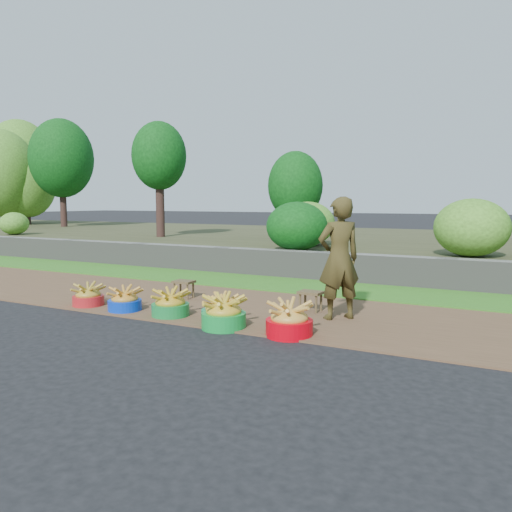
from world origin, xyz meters
The scene contains 15 objects.
ground_plane centered at (0.00, 0.00, 0.00)m, with size 120.00×120.00×0.00m, color black.
dirt_shoulder centered at (0.00, 1.25, 0.01)m, with size 80.00×2.50×0.02m, color brown.
grass_verge centered at (0.00, 3.25, 0.02)m, with size 80.00×1.50×0.04m, color #357920.
retaining_wall centered at (0.00, 4.10, 0.28)m, with size 80.00×0.35×0.55m, color slate.
earth_bank centered at (0.00, 9.00, 0.25)m, with size 80.00×10.00×0.50m, color #3D3F25.
vegetation centered at (-4.19, 8.51, 2.70)m, with size 37.00×8.67×4.79m.
basin_a centered at (-2.20, 0.31, 0.15)m, with size 0.44×0.44×0.33m.
basin_b centered at (-1.51, 0.30, 0.15)m, with size 0.46×0.46×0.34m.
basin_c centered at (-0.75, 0.33, 0.16)m, with size 0.49×0.49×0.37m.
basin_d centered at (0.01, 0.35, 0.16)m, with size 0.48×0.48×0.36m.
basin_e centered at (0.18, 0.14, 0.18)m, with size 0.53×0.53×0.40m.
basin_f centered at (1.01, 0.18, 0.18)m, with size 0.53×0.53×0.40m.
stool_left centered at (-1.30, 1.39, 0.24)m, with size 0.32×0.25×0.27m.
stool_right centered at (0.79, 1.42, 0.24)m, with size 0.33×0.26×0.28m.
vendor_woman centered at (1.26, 1.17, 0.80)m, with size 0.57×0.37×1.55m, color black.
Camera 1 is at (3.21, -4.86, 1.51)m, focal length 35.00 mm.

